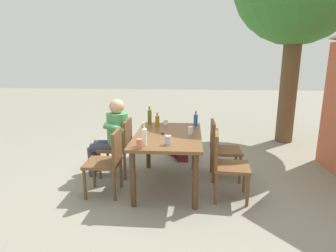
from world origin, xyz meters
TOP-DOWN VIEW (x-y plane):
  - ground_plane at (0.00, 0.00)m, footprint 24.00×24.00m
  - dining_table at (0.00, 0.00)m, footprint 1.42×0.90m
  - chair_near_left at (-0.32, -0.75)m, footprint 0.45×0.45m
  - chair_far_left at (-0.32, 0.75)m, footprint 0.44×0.44m
  - chair_far_right at (0.31, 0.75)m, footprint 0.47×0.47m
  - chair_near_right at (0.32, -0.75)m, footprint 0.45×0.45m
  - person_in_white_shirt at (-0.32, -0.86)m, footprint 0.47×0.61m
  - bottle_clear at (0.50, -0.25)m, footprint 0.06×0.06m
  - bottle_amber at (-0.44, -0.20)m, footprint 0.06×0.06m
  - bottle_blue at (-0.54, 0.38)m, footprint 0.06×0.06m
  - bottle_olive at (-0.65, -0.34)m, footprint 0.06×0.06m
  - cup_glass at (-0.06, 0.31)m, footprint 0.07×0.07m
  - cup_steel at (0.46, 0.04)m, footprint 0.08×0.08m
  - cup_white at (-0.56, -0.08)m, footprint 0.07×0.07m
  - cup_terracotta at (0.64, -0.28)m, footprint 0.07×0.07m
  - table_knife at (0.04, -0.03)m, footprint 0.21×0.16m
  - backpack_by_near_side at (-1.32, 0.05)m, footprint 0.32×0.25m
  - backpack_by_far_side at (-1.07, 0.17)m, footprint 0.33×0.24m

SIDE VIEW (x-z plane):
  - ground_plane at x=0.00m, z-range 0.00..0.00m
  - backpack_by_near_side at x=-1.32m, z-range -0.01..0.43m
  - backpack_by_far_side at x=-1.07m, z-range -0.01..0.47m
  - chair_near_left at x=-0.32m, z-range 0.05..0.92m
  - chair_far_left at x=-0.32m, z-range 0.05..0.92m
  - chair_far_right at x=0.31m, z-range 0.05..0.92m
  - chair_near_right at x=0.32m, z-range 0.05..0.92m
  - dining_table at x=0.00m, z-range 0.27..1.02m
  - person_in_white_shirt at x=-0.32m, z-range 0.07..1.25m
  - table_knife at x=0.04m, z-range 0.74..0.76m
  - cup_white at x=-0.56m, z-range 0.75..0.83m
  - cup_glass at x=-0.06m, z-range 0.75..0.85m
  - cup_steel at x=0.46m, z-range 0.75..0.86m
  - cup_terracotta at x=0.64m, z-range 0.75..0.86m
  - bottle_amber at x=-0.44m, z-range 0.73..0.95m
  - bottle_blue at x=-0.54m, z-range 0.73..0.97m
  - bottle_clear at x=0.50m, z-range 0.73..1.00m
  - bottle_olive at x=-0.65m, z-range 0.73..1.01m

